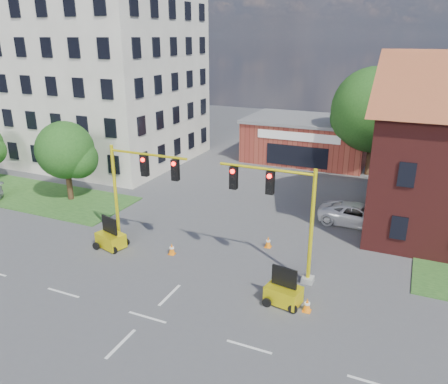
% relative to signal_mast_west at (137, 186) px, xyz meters
% --- Properties ---
extents(ground, '(120.00, 120.00, 0.00)m').
position_rel_signal_mast_west_xyz_m(ground, '(4.36, -6.00, -3.92)').
color(ground, '#49494C').
rests_on(ground, ground).
extents(grass_verge_nw, '(22.00, 6.00, 0.08)m').
position_rel_signal_mast_west_xyz_m(grass_verge_nw, '(-15.64, 4.00, -3.88)').
color(grass_verge_nw, '#234B1C').
rests_on(grass_verge_nw, ground).
extents(lane_markings, '(60.00, 36.00, 0.01)m').
position_rel_signal_mast_west_xyz_m(lane_markings, '(4.36, -9.00, -3.91)').
color(lane_markings, silver).
rests_on(lane_markings, ground).
extents(office_block, '(18.40, 15.40, 20.60)m').
position_rel_signal_mast_west_xyz_m(office_block, '(-15.64, 15.91, 6.39)').
color(office_block, '#BAB4A3').
rests_on(office_block, ground).
extents(brick_shop, '(12.40, 8.40, 4.30)m').
position_rel_signal_mast_west_xyz_m(brick_shop, '(4.36, 23.99, -1.76)').
color(brick_shop, maroon).
rests_on(brick_shop, ground).
extents(tree_large, '(7.95, 7.57, 9.77)m').
position_rel_signal_mast_west_xyz_m(tree_large, '(11.24, 21.08, 1.81)').
color(tree_large, '#332112').
rests_on(tree_large, ground).
extents(tree_nw_front, '(4.59, 4.37, 6.22)m').
position_rel_signal_mast_west_xyz_m(tree_nw_front, '(-9.42, 4.58, -0.07)').
color(tree_nw_front, '#332112').
rests_on(tree_nw_front, ground).
extents(signal_mast_west, '(5.30, 0.60, 6.20)m').
position_rel_signal_mast_west_xyz_m(signal_mast_west, '(0.00, 0.00, 0.00)').
color(signal_mast_west, gray).
rests_on(signal_mast_west, ground).
extents(signal_mast_east, '(5.30, 0.60, 6.20)m').
position_rel_signal_mast_west_xyz_m(signal_mast_east, '(8.71, 0.00, 0.00)').
color(signal_mast_east, gray).
rests_on(signal_mast_east, ground).
extents(trailer_west, '(1.93, 1.54, 1.92)m').
position_rel_signal_mast_west_xyz_m(trailer_west, '(-1.56, -0.93, -3.32)').
color(trailer_west, yellow).
rests_on(trailer_west, ground).
extents(trailer_east, '(1.79, 1.34, 1.87)m').
position_rel_signal_mast_west_xyz_m(trailer_east, '(9.74, -2.39, -3.34)').
color(trailer_east, yellow).
rests_on(trailer_east, ground).
extents(cone_a, '(0.40, 0.40, 0.70)m').
position_rel_signal_mast_west_xyz_m(cone_a, '(2.26, -0.18, -3.58)').
color(cone_a, orange).
rests_on(cone_a, ground).
extents(cone_b, '(0.40, 0.40, 0.70)m').
position_rel_signal_mast_west_xyz_m(cone_b, '(-1.51, -0.44, -3.58)').
color(cone_b, orange).
rests_on(cone_b, ground).
extents(cone_c, '(0.40, 0.40, 0.70)m').
position_rel_signal_mast_west_xyz_m(cone_c, '(10.94, -2.55, -3.58)').
color(cone_c, orange).
rests_on(cone_c, ground).
extents(cone_d, '(0.40, 0.40, 0.70)m').
position_rel_signal_mast_west_xyz_m(cone_d, '(7.17, 3.00, -3.58)').
color(cone_d, orange).
rests_on(cone_d, ground).
extents(pickup_white, '(5.44, 2.72, 1.48)m').
position_rel_signal_mast_west_xyz_m(pickup_white, '(11.73, 8.63, -3.18)').
color(pickup_white, white).
rests_on(pickup_white, ground).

